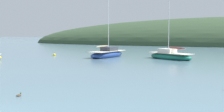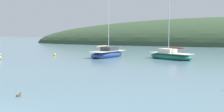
{
  "view_description": "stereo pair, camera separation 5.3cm",
  "coord_description": "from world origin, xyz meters",
  "px_view_note": "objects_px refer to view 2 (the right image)",
  "views": [
    {
      "loc": [
        9.63,
        -9.16,
        3.7
      ],
      "look_at": [
        0.0,
        20.0,
        1.2
      ],
      "focal_mm": 46.36,
      "sensor_mm": 36.0,
      "label": 1
    },
    {
      "loc": [
        9.68,
        -9.15,
        3.7
      ],
      "look_at": [
        0.0,
        20.0,
        1.2
      ],
      "focal_mm": 46.36,
      "sensor_mm": 36.0,
      "label": 2
    }
  ],
  "objects_px": {
    "sailboat_blue_center": "(107,54)",
    "duck_straggler": "(19,95)",
    "sailboat_teal_outer": "(170,56)",
    "mooring_buoy_outer": "(55,55)"
  },
  "relations": [
    {
      "from": "sailboat_teal_outer",
      "to": "mooring_buoy_outer",
      "type": "relative_size",
      "value": 15.32
    },
    {
      "from": "sailboat_blue_center",
      "to": "duck_straggler",
      "type": "bearing_deg",
      "value": -81.67
    },
    {
      "from": "sailboat_blue_center",
      "to": "duck_straggler",
      "type": "xyz_separation_m",
      "value": [
        3.95,
        -26.99,
        -0.41
      ]
    },
    {
      "from": "sailboat_blue_center",
      "to": "sailboat_teal_outer",
      "type": "bearing_deg",
      "value": -1.99
    },
    {
      "from": "sailboat_teal_outer",
      "to": "sailboat_blue_center",
      "type": "bearing_deg",
      "value": 178.01
    },
    {
      "from": "sailboat_blue_center",
      "to": "mooring_buoy_outer",
      "type": "xyz_separation_m",
      "value": [
        -9.05,
        0.05,
        -0.34
      ]
    },
    {
      "from": "sailboat_teal_outer",
      "to": "mooring_buoy_outer",
      "type": "height_order",
      "value": "sailboat_teal_outer"
    },
    {
      "from": "sailboat_teal_outer",
      "to": "duck_straggler",
      "type": "distance_m",
      "value": 27.21
    },
    {
      "from": "sailboat_blue_center",
      "to": "duck_straggler",
      "type": "relative_size",
      "value": 22.67
    },
    {
      "from": "sailboat_teal_outer",
      "to": "mooring_buoy_outer",
      "type": "bearing_deg",
      "value": 178.83
    }
  ]
}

